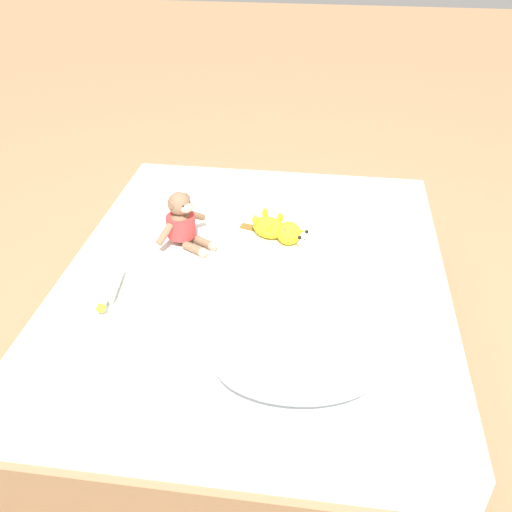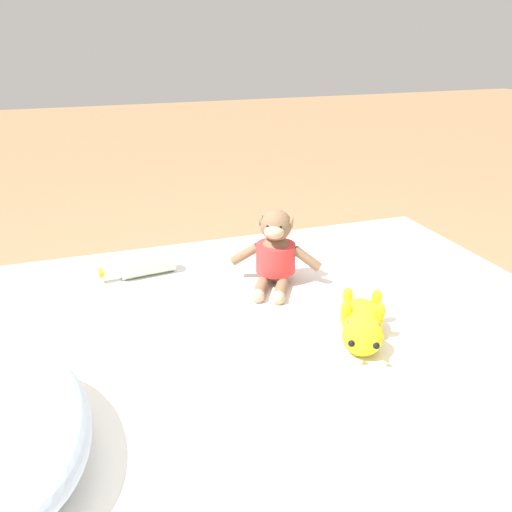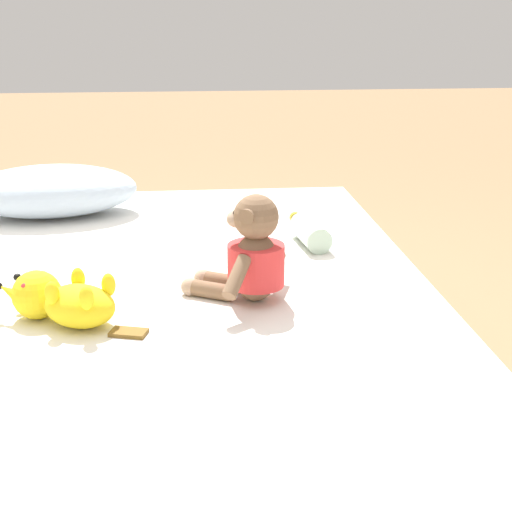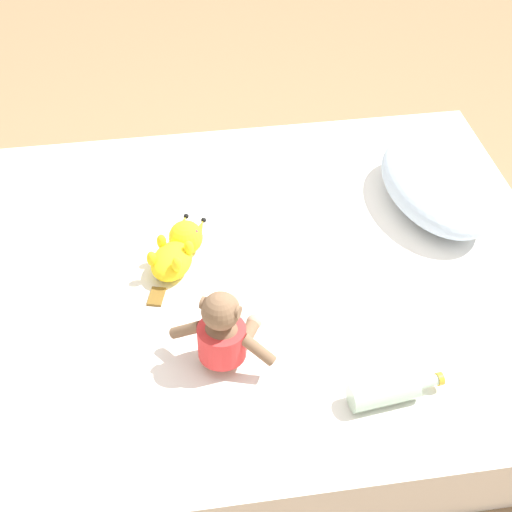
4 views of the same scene
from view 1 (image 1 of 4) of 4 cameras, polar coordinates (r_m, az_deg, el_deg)
ground_plane at (r=2.51m, az=0.00°, el=-8.85°), size 16.00×16.00×0.00m
bed at (r=2.38m, az=0.00°, el=-5.23°), size 1.54×1.81×0.42m
pillow at (r=1.73m, az=4.33°, el=-10.89°), size 0.54×0.35×0.15m
plush_monkey at (r=2.37m, az=-7.44°, el=3.32°), size 0.25×0.26×0.24m
plush_yellow_creature at (r=2.40m, az=2.16°, el=2.73°), size 0.31×0.21×0.10m
glass_bottle at (r=2.17m, az=-14.58°, el=-2.81°), size 0.09×0.24×0.07m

